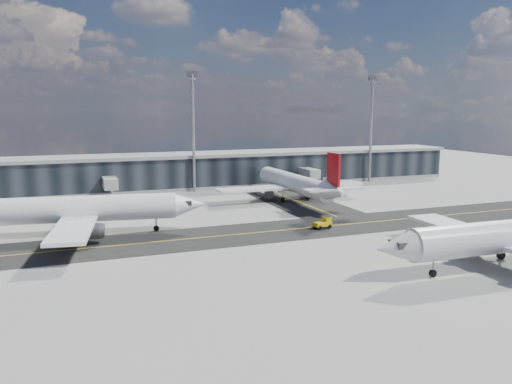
# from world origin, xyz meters

# --- Properties ---
(ground) EXTENTS (300.00, 300.00, 0.00)m
(ground) POSITION_xyz_m (0.00, 0.00, 0.00)
(ground) COLOR gray
(ground) RESTS_ON ground
(taxiway_lanes) EXTENTS (180.00, 63.00, 0.03)m
(taxiway_lanes) POSITION_xyz_m (3.91, 10.74, 0.01)
(taxiway_lanes) COLOR black
(taxiway_lanes) RESTS_ON ground
(terminal_concourse) EXTENTS (152.00, 19.80, 8.80)m
(terminal_concourse) POSITION_xyz_m (0.04, 54.93, 4.09)
(terminal_concourse) COLOR black
(terminal_concourse) RESTS_ON ground
(floodlight_masts) EXTENTS (102.50, 0.70, 28.90)m
(floodlight_masts) POSITION_xyz_m (0.00, 48.00, 15.61)
(floodlight_masts) COLOR gray
(floodlight_masts) RESTS_ON ground
(airliner_af) EXTENTS (42.53, 36.40, 12.60)m
(airliner_af) POSITION_xyz_m (-28.76, 12.78, 4.16)
(airliner_af) COLOR white
(airliner_af) RESTS_ON ground
(airliner_redtail) EXTENTS (33.98, 39.95, 11.87)m
(airliner_redtail) POSITION_xyz_m (17.53, 27.78, 3.92)
(airliner_redtail) COLOR white
(airliner_redtail) RESTS_ON ground
(baggage_tug) EXTENTS (3.29, 2.06, 1.93)m
(baggage_tug) POSITION_xyz_m (11.31, 2.85, 0.97)
(baggage_tug) COLOR #E2BA0B
(baggage_tug) RESTS_ON ground
(service_van) EXTENTS (3.27, 5.24, 1.35)m
(service_van) POSITION_xyz_m (15.29, 39.22, 0.68)
(service_van) COLOR white
(service_van) RESTS_ON ground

